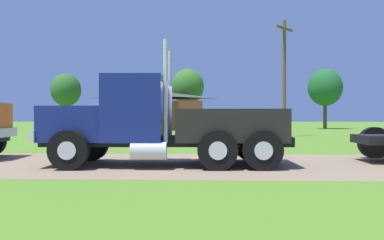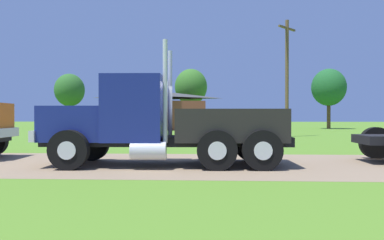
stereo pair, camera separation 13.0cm
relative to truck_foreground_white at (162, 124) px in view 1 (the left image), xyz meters
name	(u,v)px [view 1 (the left image)]	position (x,y,z in m)	size (l,w,h in m)	color
ground_plane	(179,164)	(0.49, 0.33, -1.27)	(200.00, 200.00, 0.00)	#558325
dirt_track	(179,164)	(0.49, 0.33, -1.27)	(120.00, 6.13, 0.01)	#8C7459
truck_foreground_white	(162,124)	(0.00, 0.00, 0.00)	(7.61, 2.85, 3.69)	black
shed_building	(155,111)	(-4.59, 31.38, 0.89)	(11.50, 7.75, 4.48)	brown
utility_pole_near	(284,75)	(7.16, 16.65, 3.33)	(1.58, 1.72, 8.69)	brown
tree_left	(66,90)	(-18.30, 39.62, 3.93)	(4.14, 4.14, 7.51)	#513823
tree_mid	(188,87)	(-1.23, 38.60, 4.24)	(4.36, 4.36, 7.93)	#513823
tree_right	(325,88)	(15.96, 35.14, 3.82)	(4.16, 4.16, 7.41)	#513823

